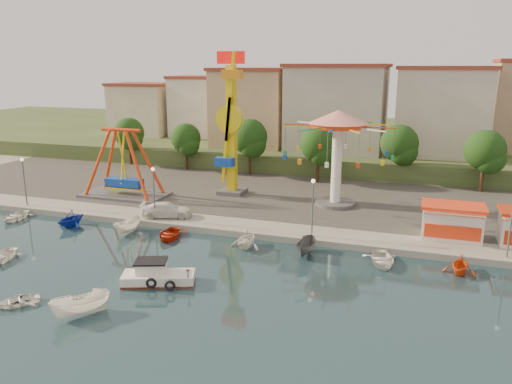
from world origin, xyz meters
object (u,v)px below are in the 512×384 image
at_px(wave_swinger, 338,137).
at_px(skiff, 81,305).
at_px(kamikaze_tower, 231,127).
at_px(van, 167,210).
at_px(cabin_motorboat, 157,277).
at_px(pirate_ship_ride, 123,164).

xyz_separation_m(wave_swinger, skiff, (-11.19, -29.08, -7.45)).
height_order(kamikaze_tower, van, kamikaze_tower).
height_order(wave_swinger, cabin_motorboat, wave_swinger).
distance_m(cabin_motorboat, skiff, 6.33).
bearing_deg(cabin_motorboat, van, 95.14).
bearing_deg(cabin_motorboat, kamikaze_tower, 77.64).
distance_m(wave_swinger, cabin_motorboat, 26.01).
xyz_separation_m(pirate_ship_ride, cabin_motorboat, (15.06, -19.09, -3.90)).
distance_m(kamikaze_tower, skiff, 30.96).
xyz_separation_m(pirate_ship_ride, skiff, (12.97, -25.06, -3.65)).
xyz_separation_m(pirate_ship_ride, kamikaze_tower, (11.65, 4.85, 4.21)).
height_order(kamikaze_tower, cabin_motorboat, kamikaze_tower).
distance_m(pirate_ship_ride, kamikaze_tower, 13.31).
bearing_deg(skiff, cabin_motorboat, 107.80).
bearing_deg(cabin_motorboat, skiff, -129.75).
height_order(cabin_motorboat, van, van).
xyz_separation_m(pirate_ship_ride, van, (8.73, -5.88, -3.05)).
bearing_deg(pirate_ship_ride, cabin_motorboat, -51.74).
distance_m(pirate_ship_ride, van, 10.96).
xyz_separation_m(cabin_motorboat, skiff, (-2.09, -5.97, 0.25)).
distance_m(pirate_ship_ride, skiff, 28.45).
distance_m(pirate_ship_ride, cabin_motorboat, 24.63).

